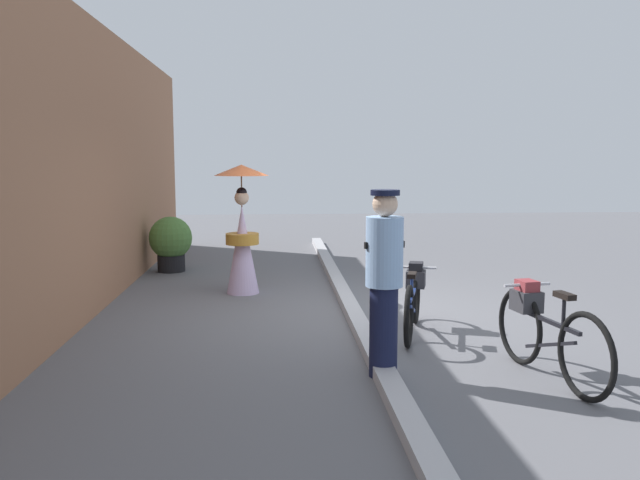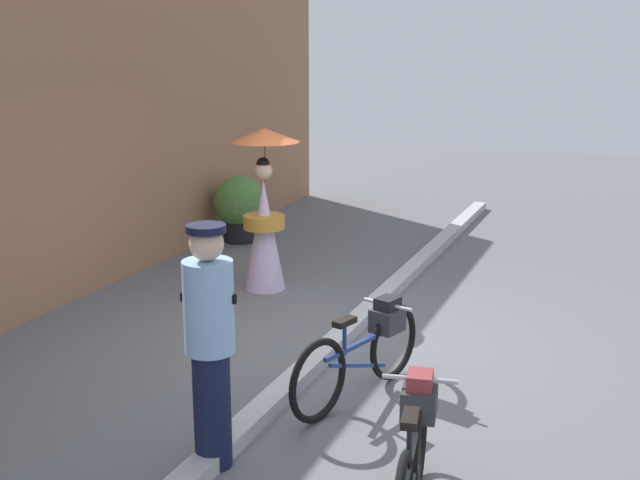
{
  "view_description": "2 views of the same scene",
  "coord_description": "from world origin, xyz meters",
  "views": [
    {
      "loc": [
        -8.22,
        0.98,
        2.0
      ],
      "look_at": [
        -0.08,
        0.41,
        0.97
      ],
      "focal_mm": 36.44,
      "sensor_mm": 36.0,
      "label": 1
    },
    {
      "loc": [
        -6.89,
        -2.6,
        2.88
      ],
      "look_at": [
        0.05,
        0.23,
        1.01
      ],
      "focal_mm": 45.0,
      "sensor_mm": 36.0,
      "label": 2
    }
  ],
  "objects": [
    {
      "name": "person_officer",
      "position": [
        -2.48,
        -0.01,
        0.92
      ],
      "size": [
        0.34,
        0.38,
        1.72
      ],
      "color": "#141938",
      "rests_on": "ground_plane"
    },
    {
      "name": "person_with_parasol",
      "position": [
        1.37,
        1.46,
        0.96
      ],
      "size": [
        0.8,
        0.8,
        1.91
      ],
      "color": "silver",
      "rests_on": "ground_plane"
    },
    {
      "name": "ground_plane",
      "position": [
        0.0,
        0.0,
        0.0
      ],
      "size": [
        30.0,
        30.0,
        0.0
      ],
      "primitive_type": "plane",
      "color": "slate"
    },
    {
      "name": "bicycle_far_side",
      "position": [
        -1.01,
        -0.6,
        0.41
      ],
      "size": [
        1.66,
        0.63,
        0.77
      ],
      "color": "black",
      "rests_on": "ground_plane"
    },
    {
      "name": "potted_plant_by_door",
      "position": [
        3.33,
        2.81,
        0.53
      ],
      "size": [
        0.77,
        0.76,
        0.98
      ],
      "color": "black",
      "rests_on": "ground_plane"
    },
    {
      "name": "sidewalk_curb",
      "position": [
        0.0,
        0.0,
        0.06
      ],
      "size": [
        14.0,
        0.2,
        0.12
      ],
      "primitive_type": "cube",
      "color": "#B2B2B7",
      "rests_on": "ground_plane"
    },
    {
      "name": "bicycle_near_officer",
      "position": [
        -2.62,
        -1.47,
        0.45
      ],
      "size": [
        1.75,
        0.49,
        0.85
      ],
      "color": "black",
      "rests_on": "ground_plane"
    },
    {
      "name": "building_wall",
      "position": [
        0.0,
        3.47,
        1.9
      ],
      "size": [
        14.0,
        0.4,
        3.79
      ],
      "primitive_type": "cube",
      "color": "#9E6B4C",
      "rests_on": "ground_plane"
    }
  ]
}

